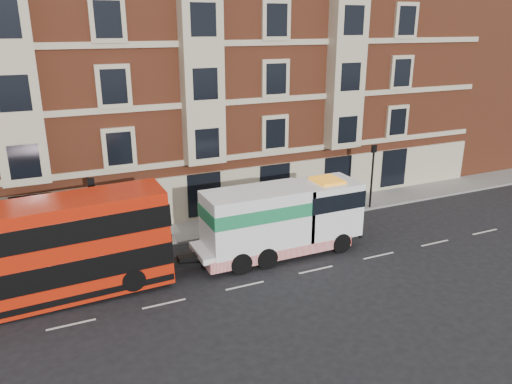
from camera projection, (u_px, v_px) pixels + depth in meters
ground at (245, 286)px, 24.22m from camera, size 120.00×120.00×0.00m
sidewalk at (197, 230)px, 30.66m from camera, size 90.00×3.00×0.15m
victorian_terrace at (164, 55)px, 34.14m from camera, size 45.00×12.00×20.40m
filler_east at (503, 54)px, 45.86m from camera, size 18.00×10.00×19.00m
lamp_post_west at (94, 211)px, 26.35m from camera, size 0.35×0.15×4.35m
lamp_post_east at (372, 172)px, 33.42m from camera, size 0.35×0.15×4.35m
double_decker_bus at (36, 252)px, 21.99m from camera, size 11.66×2.68×4.72m
tow_truck at (279, 220)px, 26.86m from camera, size 9.33×2.76×3.89m
pedestrian at (17, 254)px, 25.29m from camera, size 0.65×0.44×1.71m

